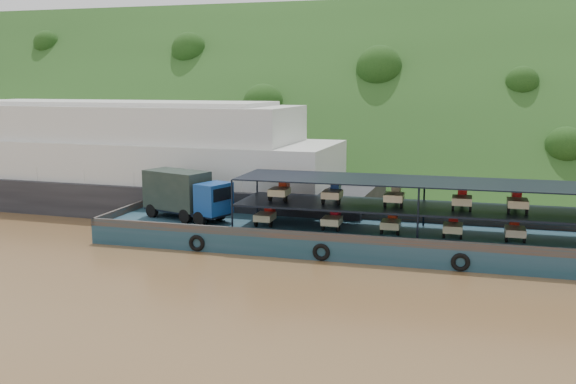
# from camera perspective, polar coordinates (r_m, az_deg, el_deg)

# --- Properties ---
(ground) EXTENTS (160.00, 160.00, 0.00)m
(ground) POSITION_cam_1_polar(r_m,az_deg,el_deg) (40.57, 1.58, -5.28)
(ground) COLOR brown
(ground) RESTS_ON ground
(hillside) EXTENTS (140.00, 39.60, 39.60)m
(hillside) POSITION_cam_1_polar(r_m,az_deg,el_deg) (75.36, 8.29, 1.60)
(hillside) COLOR #1C3814
(hillside) RESTS_ON ground
(cargo_barge) EXTENTS (35.00, 7.18, 4.54)m
(cargo_barge) POSITION_cam_1_polar(r_m,az_deg,el_deg) (41.29, 5.57, -3.46)
(cargo_barge) COLOR #123540
(cargo_barge) RESTS_ON ground
(passenger_ferry) EXTENTS (44.56, 12.57, 8.95)m
(passenger_ferry) POSITION_cam_1_polar(r_m,az_deg,el_deg) (56.76, -14.82, 2.69)
(passenger_ferry) COLOR black
(passenger_ferry) RESTS_ON ground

